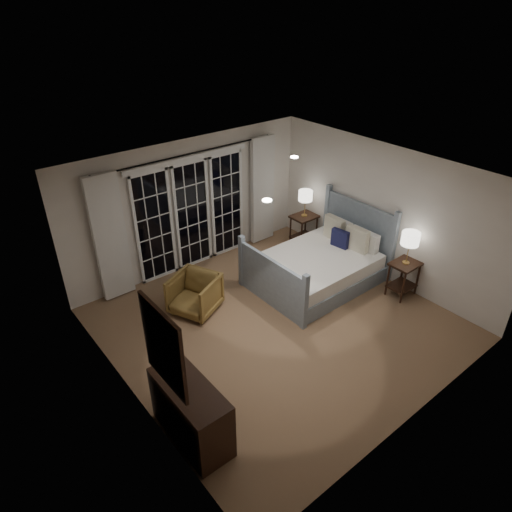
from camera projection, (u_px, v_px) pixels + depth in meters
floor at (277, 323)px, 7.47m from camera, size 5.00×5.00×0.00m
ceiling at (282, 179)px, 6.20m from camera, size 5.00×5.00×0.00m
wall_left at (124, 325)px, 5.48m from camera, size 0.02×5.00×2.50m
wall_right at (383, 213)px, 8.19m from camera, size 0.02×5.00×2.50m
wall_back at (190, 205)px, 8.51m from camera, size 5.00×0.02×2.50m
wall_front at (426, 346)px, 5.17m from camera, size 5.00×0.02×2.50m
french_doors at (192, 213)px, 8.56m from camera, size 2.50×0.04×2.20m
curtain_rod at (189, 154)px, 7.93m from camera, size 3.50×0.03×0.03m
curtain_left at (110, 238)px, 7.59m from camera, size 0.55×0.10×2.25m
curtain_right at (262, 190)px, 9.38m from camera, size 0.55×0.10×2.25m
downlight_a at (294, 157)px, 7.04m from camera, size 0.12×0.12×0.01m
downlight_b at (267, 200)px, 5.61m from camera, size 0.12×0.12×0.01m
bed at (319, 266)px, 8.39m from camera, size 2.25×1.61×1.31m
nightstand_left at (404, 274)px, 7.97m from camera, size 0.50×0.40×0.65m
nightstand_right at (304, 226)px, 9.54m from camera, size 0.52×0.42×0.68m
lamp_left at (410, 239)px, 7.62m from camera, size 0.31×0.31×0.59m
lamp_right at (305, 196)px, 9.20m from camera, size 0.29×0.29×0.55m
armchair at (195, 294)px, 7.61m from camera, size 0.98×0.97×0.67m
dresser at (191, 412)px, 5.41m from camera, size 0.49×1.15×0.81m
mirror at (164, 347)px, 4.70m from camera, size 0.05×0.85×1.00m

